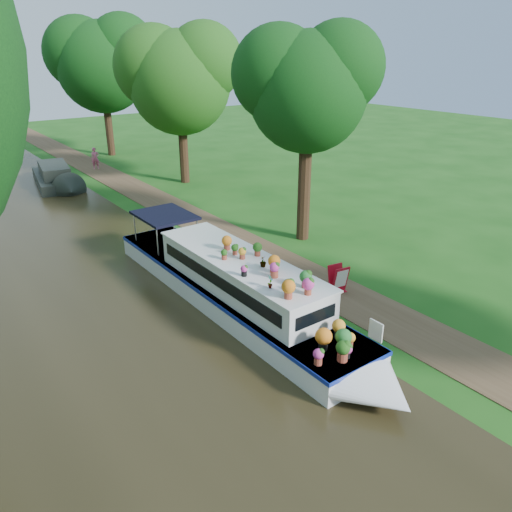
{
  "coord_description": "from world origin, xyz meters",
  "views": [
    {
      "loc": [
        -10.36,
        -12.63,
        7.96
      ],
      "look_at": [
        -0.95,
        0.09,
        1.3
      ],
      "focal_mm": 35.0,
      "sensor_mm": 36.0,
      "label": 1
    }
  ],
  "objects_px": {
    "second_boat": "(55,177)",
    "sandwich_board": "(338,280)",
    "plant_boat": "(241,288)",
    "pedestrian_pink": "(95,158)"
  },
  "relations": [
    {
      "from": "sandwich_board",
      "to": "pedestrian_pink",
      "type": "bearing_deg",
      "value": 99.0
    },
    {
      "from": "second_boat",
      "to": "pedestrian_pink",
      "type": "xyz_separation_m",
      "value": [
        3.6,
        2.83,
        0.24
      ]
    },
    {
      "from": "plant_boat",
      "to": "sandwich_board",
      "type": "bearing_deg",
      "value": -14.19
    },
    {
      "from": "plant_boat",
      "to": "sandwich_board",
      "type": "height_order",
      "value": "plant_boat"
    },
    {
      "from": "second_boat",
      "to": "sandwich_board",
      "type": "bearing_deg",
      "value": -70.73
    },
    {
      "from": "plant_boat",
      "to": "sandwich_board",
      "type": "relative_size",
      "value": 14.05
    },
    {
      "from": "second_boat",
      "to": "sandwich_board",
      "type": "distance_m",
      "value": 21.08
    },
    {
      "from": "plant_boat",
      "to": "pedestrian_pink",
      "type": "height_order",
      "value": "plant_boat"
    },
    {
      "from": "second_boat",
      "to": "pedestrian_pink",
      "type": "height_order",
      "value": "pedestrian_pink"
    },
    {
      "from": "second_boat",
      "to": "sandwich_board",
      "type": "relative_size",
      "value": 7.37
    }
  ]
}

